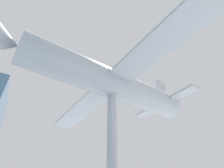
# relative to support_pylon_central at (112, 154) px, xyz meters

# --- Properties ---
(support_pylon_central) EXTENTS (0.61, 0.61, 7.59)m
(support_pylon_central) POSITION_rel_support_pylon_central_xyz_m (0.00, 0.00, 0.00)
(support_pylon_central) COLOR #B7B7BC
(support_pylon_central) RESTS_ON ground_plane
(suspended_airplane) EXTENTS (19.61, 14.21, 3.52)m
(suspended_airplane) POSITION_rel_support_pylon_central_xyz_m (-0.03, 0.26, 4.84)
(suspended_airplane) COLOR #B2B7BC
(suspended_airplane) RESTS_ON support_pylon_central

